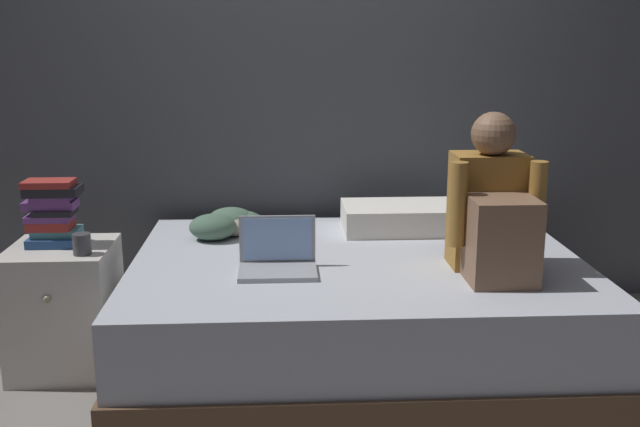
# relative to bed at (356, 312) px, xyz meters

# --- Properties ---
(ground_plane) EXTENTS (8.00, 8.00, 0.00)m
(ground_plane) POSITION_rel_bed_xyz_m (-0.20, -0.30, -0.25)
(ground_plane) COLOR gray
(wall_back) EXTENTS (5.60, 0.10, 2.70)m
(wall_back) POSITION_rel_bed_xyz_m (-0.20, 0.90, 1.10)
(wall_back) COLOR #4C4F54
(wall_back) RESTS_ON ground_plane
(bed) EXTENTS (2.00, 1.50, 0.51)m
(bed) POSITION_rel_bed_xyz_m (0.00, 0.00, 0.00)
(bed) COLOR brown
(bed) RESTS_ON ground_plane
(nightstand) EXTENTS (0.44, 0.46, 0.57)m
(nightstand) POSITION_rel_bed_xyz_m (-1.30, 0.04, 0.03)
(nightstand) COLOR beige
(nightstand) RESTS_ON ground_plane
(person_sitting) EXTENTS (0.39, 0.44, 0.66)m
(person_sitting) POSITION_rel_bed_xyz_m (0.53, -0.23, 0.51)
(person_sitting) COLOR olive
(person_sitting) RESTS_ON bed
(laptop) EXTENTS (0.32, 0.23, 0.22)m
(laptop) POSITION_rel_bed_xyz_m (-0.35, -0.17, 0.31)
(laptop) COLOR #9EA0A5
(laptop) RESTS_ON bed
(pillow) EXTENTS (0.56, 0.36, 0.13)m
(pillow) POSITION_rel_bed_xyz_m (0.26, 0.45, 0.32)
(pillow) COLOR silver
(pillow) RESTS_ON bed
(book_stack) EXTENTS (0.24, 0.16, 0.29)m
(book_stack) POSITION_rel_bed_xyz_m (-1.33, 0.08, 0.46)
(book_stack) COLOR #284C84
(book_stack) RESTS_ON nightstand
(mug) EXTENTS (0.08, 0.08, 0.09)m
(mug) POSITION_rel_bed_xyz_m (-1.17, -0.08, 0.36)
(mug) COLOR #3D3D42
(mug) RESTS_ON nightstand
(clothes_pile) EXTENTS (0.35, 0.31, 0.13)m
(clothes_pile) POSITION_rel_bed_xyz_m (-0.59, 0.40, 0.32)
(clothes_pile) COLOR #4C6B56
(clothes_pile) RESTS_ON bed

